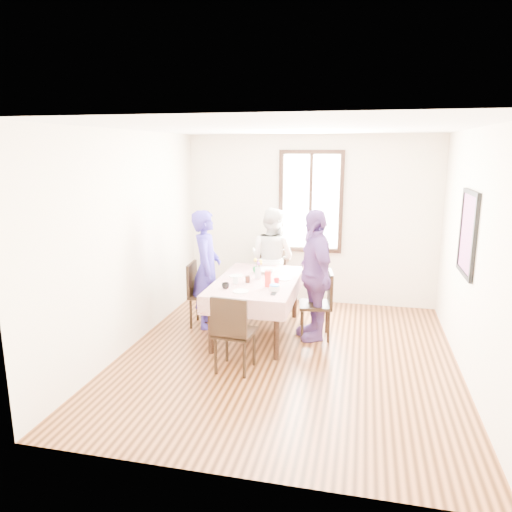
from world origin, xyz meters
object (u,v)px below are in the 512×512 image
dining_table (257,307)px  chair_left (205,295)px  person_right (314,275)px  chair_far (272,280)px  chair_near (235,332)px  chair_right (315,305)px  person_far (272,259)px  person_left (206,269)px

dining_table → chair_left: size_ratio=1.78×
person_right → chair_far: bearing=-167.7°
chair_near → chair_right: bearing=61.4°
dining_table → chair_right: (0.78, 0.05, 0.08)m
chair_right → chair_near: same height
chair_near → chair_left: bearing=127.0°
person_far → person_right: (0.76, -1.05, 0.07)m
chair_right → chair_far: (-0.78, 1.07, 0.00)m
person_right → dining_table: bearing=-109.5°
chair_left → chair_far: same height
chair_far → person_far: 0.34m
chair_left → person_left: person_left is taller
person_right → chair_right: bearing=66.7°
chair_right → person_left: (-1.55, 0.10, 0.37)m
chair_far → person_left: (-0.76, -0.96, 0.37)m
dining_table → chair_far: size_ratio=1.78×
dining_table → person_left: (-0.76, 0.15, 0.45)m
chair_right → chair_near: bearing=137.3°
chair_left → dining_table: bearing=74.9°
person_right → person_far: bearing=-167.2°
dining_table → chair_right: chair_right is taller
chair_far → chair_left: bearing=41.0°
chair_right → person_far: 1.35m
chair_far → person_right: bearing=115.7°
dining_table → chair_left: 0.80m
dining_table → person_far: size_ratio=1.02×
dining_table → chair_far: bearing=90.0°
dining_table → person_far: person_far is taller
dining_table → person_right: 0.91m
chair_left → chair_near: (0.78, -1.27, 0.00)m
chair_near → person_left: (-0.76, 1.27, 0.37)m
dining_table → chair_near: (0.00, -1.12, 0.08)m
person_far → chair_near: bearing=112.9°
chair_near → person_right: (0.76, 1.17, 0.41)m
chair_near → person_right: person_right is taller
chair_near → person_right: bearing=62.1°
chair_left → person_far: 1.27m
chair_left → person_far: size_ratio=0.57×
chair_right → dining_table: bearing=84.9°
chair_right → person_left: person_left is taller
chair_near → person_far: 2.24m
chair_right → person_left: bearing=77.4°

